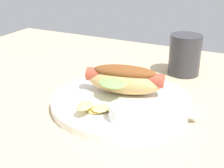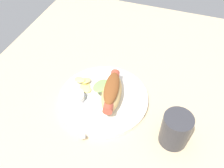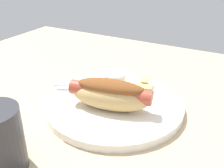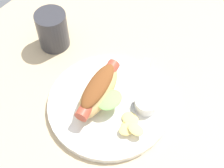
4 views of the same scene
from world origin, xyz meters
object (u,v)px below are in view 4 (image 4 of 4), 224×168
(sauce_ramekin, at_px, (146,104))
(chips_pile, at_px, (130,125))
(fork, at_px, (135,85))
(knife, at_px, (144,82))
(hot_dog, at_px, (99,90))
(drinking_cup, at_px, (53,30))
(plate, at_px, (108,103))

(sauce_ramekin, bearing_deg, chips_pile, -179.50)
(sauce_ramekin, height_order, fork, sauce_ramekin)
(fork, distance_m, knife, 0.02)
(sauce_ramekin, bearing_deg, hot_dog, 113.78)
(hot_dog, bearing_deg, drinking_cup, -120.24)
(plate, height_order, drinking_cup, drinking_cup)
(hot_dog, distance_m, knife, 0.12)
(hot_dog, xyz_separation_m, chips_pile, (-0.02, -0.10, -0.02))
(knife, bearing_deg, drinking_cup, -111.10)
(plate, relative_size, hot_dog, 1.71)
(sauce_ramekin, bearing_deg, drinking_cup, 84.64)
(sauce_ramekin, xyz_separation_m, drinking_cup, (0.03, 0.31, 0.02))
(fork, height_order, drinking_cup, drinking_cup)
(plate, height_order, hot_dog, hot_dog)
(knife, xyz_separation_m, chips_pile, (-0.12, -0.04, 0.01))
(sauce_ramekin, height_order, knife, sauce_ramekin)
(plate, distance_m, chips_pile, 0.08)
(sauce_ramekin, xyz_separation_m, knife, (0.05, 0.04, -0.01))
(plate, xyz_separation_m, knife, (0.09, -0.04, 0.01))
(chips_pile, bearing_deg, knife, 20.21)
(fork, relative_size, drinking_cup, 1.41)
(sauce_ramekin, height_order, drinking_cup, drinking_cup)
(knife, relative_size, chips_pile, 2.03)
(chips_pile, distance_m, drinking_cup, 0.32)
(plate, bearing_deg, drinking_cup, 73.31)
(sauce_ramekin, bearing_deg, knife, 38.15)
(hot_dog, bearing_deg, chips_pile, 68.52)
(hot_dog, distance_m, chips_pile, 0.10)
(plate, height_order, chips_pile, chips_pile)
(hot_dog, distance_m, drinking_cup, 0.22)
(fork, bearing_deg, knife, 125.10)
(fork, xyz_separation_m, chips_pile, (-0.10, -0.05, 0.01))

